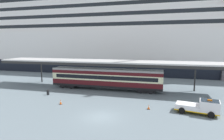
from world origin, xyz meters
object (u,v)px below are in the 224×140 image
at_px(service_truck, 201,106).
at_px(quay_bollard, 48,92).
at_px(cruise_ship, 110,28).
at_px(traffic_cone_mid, 61,102).
at_px(train_carriage, 106,78).
at_px(traffic_cone_near, 149,107).

relative_size(service_truck, quay_bollard, 5.72).
relative_size(cruise_ship, service_truck, 31.62).
bearing_deg(traffic_cone_mid, quay_bollard, 139.99).
distance_m(traffic_cone_mid, quay_bollard, 6.29).
xyz_separation_m(cruise_ship, service_truck, (23.35, -40.80, -13.42)).
height_order(traffic_cone_mid, quay_bollard, quay_bollard).
height_order(cruise_ship, service_truck, cruise_ship).
xyz_separation_m(train_carriage, traffic_cone_mid, (-3.89, -10.31, -1.93)).
relative_size(traffic_cone_near, quay_bollard, 0.65).
distance_m(cruise_ship, train_carriage, 34.85).
xyz_separation_m(traffic_cone_mid, quay_bollard, (-4.81, 4.04, 0.14)).
height_order(service_truck, quay_bollard, service_truck).
bearing_deg(quay_bollard, service_truck, -6.71).
bearing_deg(service_truck, cruise_ship, 119.79).
xyz_separation_m(traffic_cone_near, quay_bollard, (-17.54, 2.83, 0.21)).
bearing_deg(traffic_cone_mid, cruise_ship, 95.54).
distance_m(cruise_ship, service_truck, 48.89).
height_order(train_carriage, traffic_cone_mid, train_carriage).
height_order(service_truck, traffic_cone_mid, service_truck).
distance_m(service_truck, traffic_cone_mid, 19.33).
distance_m(train_carriage, service_truck, 17.93).
bearing_deg(traffic_cone_mid, train_carriage, 69.34).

